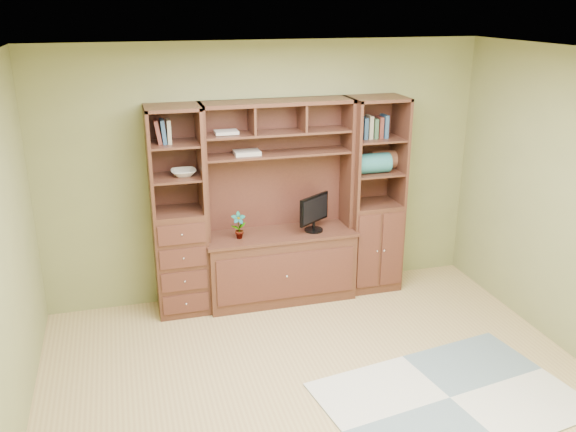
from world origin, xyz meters
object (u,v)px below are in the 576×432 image
object	(u,v)px
left_tower	(178,213)
right_tower	(374,196)
center_hutch	(280,205)
monitor	(314,207)

from	to	relation	value
left_tower	right_tower	size ratio (longest dim) A/B	1.00
center_hutch	monitor	xyz separation A→B (m)	(0.35, -0.03, -0.04)
right_tower	monitor	bearing A→B (deg)	-173.70
right_tower	monitor	size ratio (longest dim) A/B	3.95
left_tower	right_tower	distance (m)	2.02
left_tower	monitor	distance (m)	1.35
center_hutch	monitor	world-z (taller)	center_hutch
right_tower	monitor	distance (m)	0.68
monitor	center_hutch	bearing A→B (deg)	140.01
center_hutch	left_tower	size ratio (longest dim) A/B	1.00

